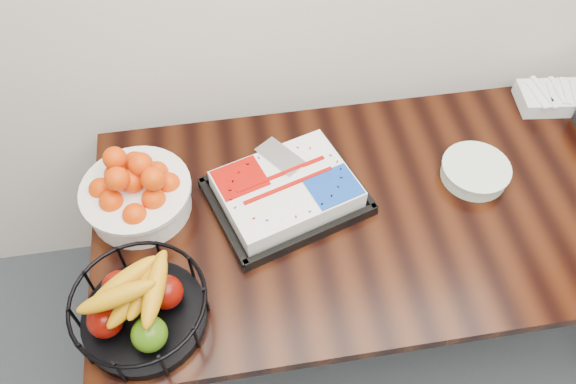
{
  "coord_description": "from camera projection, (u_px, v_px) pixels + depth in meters",
  "views": [
    {
      "loc": [
        -0.47,
        1.05,
        2.16
      ],
      "look_at": [
        -0.31,
        2.04,
        0.83
      ],
      "focal_mm": 35.0,
      "sensor_mm": 36.0,
      "label": 1
    }
  ],
  "objects": [
    {
      "name": "fruit_basket",
      "position": [
        140.0,
        307.0,
        1.44
      ],
      "size": [
        0.35,
        0.35,
        0.19
      ],
      "color": "black",
      "rests_on": "table"
    },
    {
      "name": "plate_stack",
      "position": [
        475.0,
        171.0,
        1.78
      ],
      "size": [
        0.22,
        0.22,
        0.05
      ],
      "color": "white",
      "rests_on": "table"
    },
    {
      "name": "cake_tray",
      "position": [
        286.0,
        192.0,
        1.71
      ],
      "size": [
        0.54,
        0.47,
        0.09
      ],
      "color": "black",
      "rests_on": "table"
    },
    {
      "name": "tangerine_bowl",
      "position": [
        136.0,
        190.0,
        1.66
      ],
      "size": [
        0.33,
        0.33,
        0.21
      ],
      "color": "white",
      "rests_on": "table"
    },
    {
      "name": "table",
      "position": [
        384.0,
        221.0,
        1.81
      ],
      "size": [
        1.8,
        0.9,
        0.75
      ],
      "color": "black",
      "rests_on": "ground"
    },
    {
      "name": "fork_bag",
      "position": [
        551.0,
        97.0,
        1.98
      ],
      "size": [
        0.24,
        0.17,
        0.06
      ],
      "color": "silver",
      "rests_on": "table"
    }
  ]
}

